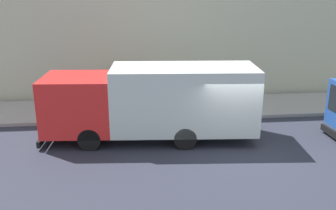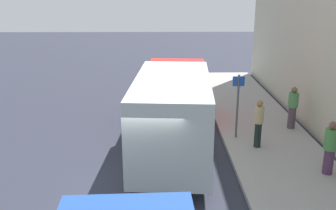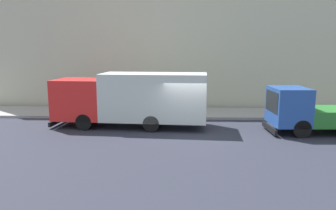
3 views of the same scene
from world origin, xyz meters
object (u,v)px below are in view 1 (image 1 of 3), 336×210
object	(u,v)px
pedestrian_standing	(155,92)
pedestrian_third	(193,83)
large_utility_truck	(153,100)
street_sign_post	(135,85)
pedestrian_walking	(116,84)

from	to	relation	value
pedestrian_standing	pedestrian_third	world-z (taller)	pedestrian_standing
pedestrian_standing	pedestrian_third	bearing A→B (deg)	-176.37
large_utility_truck	street_sign_post	distance (m)	2.47
street_sign_post	pedestrian_third	bearing A→B (deg)	-53.25
pedestrian_standing	large_utility_truck	bearing A→B (deg)	49.55
pedestrian_standing	street_sign_post	size ratio (longest dim) A/B	0.71
large_utility_truck	pedestrian_standing	size ratio (longest dim) A/B	4.82
street_sign_post	pedestrian_standing	bearing A→B (deg)	-57.99
pedestrian_third	street_sign_post	world-z (taller)	street_sign_post
pedestrian_standing	street_sign_post	world-z (taller)	street_sign_post
pedestrian_third	street_sign_post	bearing A→B (deg)	-159.56
pedestrian_walking	street_sign_post	distance (m)	2.63
pedestrian_walking	street_sign_post	world-z (taller)	street_sign_post
pedestrian_walking	street_sign_post	xyz separation A→B (m)	(-2.40, -0.93, 0.54)
large_utility_truck	pedestrian_third	world-z (taller)	large_utility_truck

